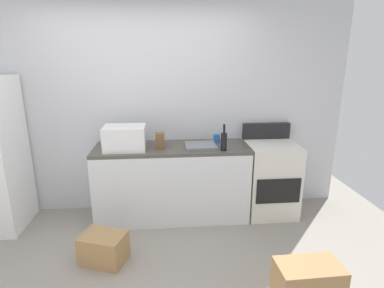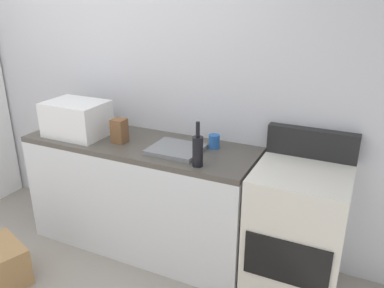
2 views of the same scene
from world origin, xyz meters
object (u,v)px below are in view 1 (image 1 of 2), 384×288
Objects in this scene: stove_oven at (270,177)px; knife_block at (160,141)px; cardboard_box_small at (307,287)px; wine_bottle at (224,141)px; cardboard_box_large at (104,248)px; microwave at (125,138)px; coffee_mug at (217,138)px.

knife_block is (-1.35, -0.07, 0.52)m from stove_oven.
knife_block is 2.05m from cardboard_box_small.
wine_bottle is at bearing -11.69° from knife_block.
knife_block is 1.27m from cardboard_box_large.
microwave is at bearing -178.57° from knife_block.
knife_block is at bearing 126.72° from cardboard_box_small.
stove_oven is at bearing 2.46° from microwave.
coffee_mug is 1.91m from cardboard_box_small.
knife_block is 0.36× the size of cardboard_box_small.
microwave is 2.30m from cardboard_box_small.
knife_block is (0.39, 0.01, -0.05)m from microwave.
coffee_mug is at bearing 15.58° from knife_block.
cardboard_box_large is at bearing -125.62° from knife_block.
wine_bottle is 0.73m from knife_block.
coffee_mug is 0.72m from knife_block.
wine_bottle is at bearing -161.59° from stove_oven.
microwave is (-1.74, -0.07, 0.57)m from stove_oven.
wine_bottle is (1.10, -0.14, -0.03)m from microwave.
microwave is 1.13× the size of cardboard_box_large.
stove_oven is 2.39× the size of microwave.
microwave is 4.60× the size of coffee_mug.
cardboard_box_small is at bearing -97.96° from stove_oven.
wine_bottle reaches higher than microwave.
knife_block is (-0.71, 0.15, -0.02)m from wine_bottle.
microwave reaches higher than knife_block.
knife_block is at bearing 1.43° from microwave.
coffee_mug is 1.77m from cardboard_box_large.
knife_block reaches higher than cardboard_box_small.
cardboard_box_large is 1.84m from cardboard_box_small.
stove_oven reaches higher than coffee_mug.
microwave is 1.19m from cardboard_box_large.
cardboard_box_large is (-0.16, -0.76, -0.89)m from microwave.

